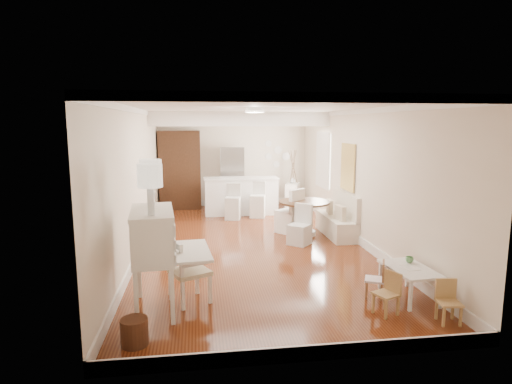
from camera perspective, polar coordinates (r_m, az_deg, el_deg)
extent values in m
plane|color=maroon|center=(9.00, -0.58, -7.04)|extent=(9.00, 9.00, 0.00)
cube|color=white|center=(8.66, -0.61, 11.07)|extent=(4.50, 9.00, 0.04)
cube|color=silver|center=(13.17, -3.08, 4.27)|extent=(4.50, 0.04, 2.80)
cube|color=silver|center=(4.37, 6.96, -5.57)|extent=(4.50, 0.04, 2.80)
cube|color=silver|center=(8.73, -15.41, 1.51)|extent=(0.04, 9.00, 2.80)
cube|color=silver|center=(9.28, 13.34, 2.03)|extent=(0.04, 9.00, 2.80)
cube|color=white|center=(10.84, -2.10, 9.71)|extent=(4.50, 0.45, 0.36)
cube|color=tan|center=(9.71, 12.12, 3.27)|extent=(0.04, 0.84, 1.04)
cube|color=white|center=(11.51, 8.97, 4.24)|extent=(0.04, 1.10, 1.40)
cylinder|color=#381E11|center=(13.08, -8.37, 6.13)|extent=(0.30, 0.03, 0.30)
cylinder|color=white|center=(8.16, -0.16, 10.84)|extent=(0.36, 0.36, 0.08)
cube|color=white|center=(5.94, -13.49, -8.88)|extent=(1.18, 1.20, 1.39)
cube|color=white|center=(6.18, -8.81, -10.30)|extent=(0.70, 0.70, 0.92)
cylinder|color=#492817|center=(5.30, -15.91, -17.50)|extent=(0.32, 0.32, 0.31)
cube|color=white|center=(6.68, 19.71, -11.33)|extent=(0.61, 0.95, 0.46)
cube|color=#AA834D|center=(6.03, 16.95, -12.80)|extent=(0.37, 0.37, 0.58)
cube|color=#986845|center=(6.54, 15.53, -11.10)|extent=(0.36, 0.36, 0.56)
cube|color=tan|center=(6.07, 24.36, -13.23)|extent=(0.30, 0.30, 0.56)
cube|color=silver|center=(9.80, 10.67, -2.91)|extent=(0.52, 1.60, 0.98)
cylinder|color=#452916|center=(9.73, 6.41, -3.49)|extent=(1.41, 1.41, 0.78)
cube|color=silver|center=(8.98, 5.83, -4.35)|extent=(0.57, 0.58, 0.84)
cube|color=white|center=(9.91, 4.49, -2.48)|extent=(0.71, 0.71, 1.04)
cube|color=white|center=(11.91, -2.00, -0.52)|extent=(2.05, 0.65, 1.03)
cube|color=silver|center=(11.28, -3.10, -1.30)|extent=(0.46, 0.46, 0.94)
cube|color=white|center=(11.51, 0.22, -1.03)|extent=(0.47, 0.47, 0.96)
cube|color=#381E11|center=(12.84, -10.09, 2.90)|extent=(1.20, 0.60, 2.30)
imported|color=silver|center=(12.91, -1.61, 1.95)|extent=(0.75, 0.65, 1.80)
cube|color=white|center=(12.92, 4.92, -0.45)|extent=(0.61, 0.84, 0.74)
imported|color=#5A9B5E|center=(6.82, 19.78, -8.50)|extent=(0.13, 0.13, 0.09)
imported|color=silver|center=(12.89, 4.91, 1.59)|extent=(0.18, 0.18, 0.18)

